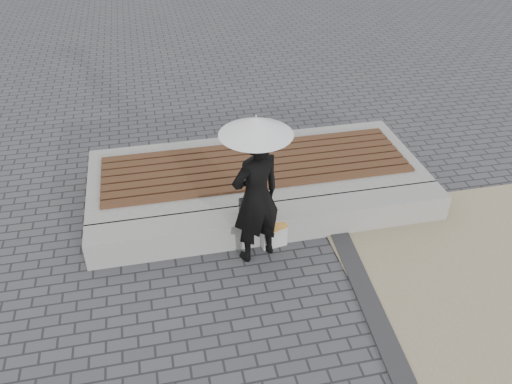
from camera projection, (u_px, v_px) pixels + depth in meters
ground at (307, 319)px, 6.15m from camera, size 80.00×80.00×0.00m
edging_band at (386, 341)px, 5.87m from camera, size 0.61×5.20×0.04m
seating_ledge at (274, 223)px, 7.33m from camera, size 5.00×0.45×0.40m
timber_platform at (255, 176)px, 8.30m from camera, size 5.00×2.00×0.40m
timber_decking at (255, 164)px, 8.18m from camera, size 4.60×1.40×0.04m
woman at (256, 197)px, 6.57m from camera, size 0.79×0.66×1.85m
parasol at (256, 126)px, 6.02m from camera, size 0.86×0.86×1.10m
handbag at (250, 205)px, 7.16m from camera, size 0.30×0.13×0.21m
canvas_tote at (274, 235)px, 7.15m from camera, size 0.36×0.20×0.36m
magazine at (275, 226)px, 7.01m from camera, size 0.36×0.31×0.01m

